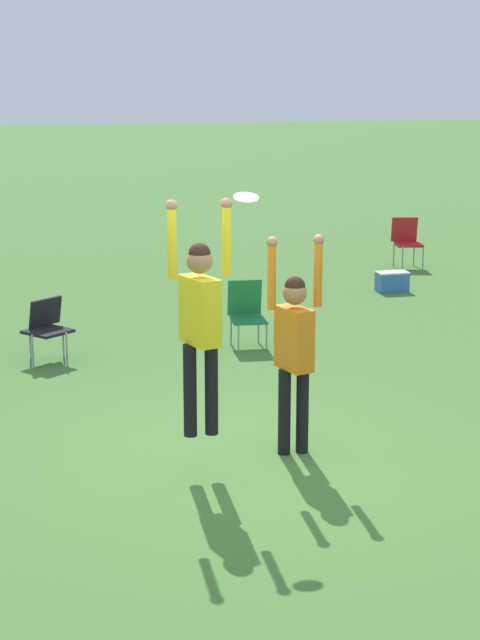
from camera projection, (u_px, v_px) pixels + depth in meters
ground_plane at (245, 459)px, 10.08m from camera, size 120.00×120.00×0.00m
person_jumping at (200, 312)px, 9.40m from camera, size 0.59×0.47×2.14m
person_defending at (294, 340)px, 9.98m from camera, size 0.55×0.44×2.10m
frisbee at (246, 197)px, 9.35m from camera, size 0.23×0.22×0.08m
camping_chair_0 at (247, 309)px, 14.06m from camera, size 0.50×0.54×0.88m
camping_chair_1 at (407, 238)px, 19.59m from camera, size 0.57×0.61×0.92m
camping_chair_2 at (47, 325)px, 13.35m from camera, size 0.68×0.75×0.77m
cooler_box at (392, 281)px, 17.56m from camera, size 0.51×0.29×0.33m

